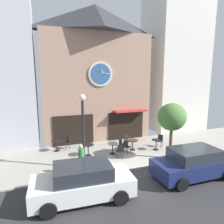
# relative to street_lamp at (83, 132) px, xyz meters

# --- Properties ---
(ground_plane) EXTENTS (27.62, 11.45, 0.13)m
(ground_plane) POSITION_rel_street_lamp_xyz_m (2.85, -1.43, -2.19)
(ground_plane) COLOR #9E998E
(clock_building) EXTENTS (8.77, 3.97, 10.81)m
(clock_building) POSITION_rel_street_lamp_xyz_m (2.27, 5.60, 3.42)
(clock_building) COLOR #9E7A66
(clock_building) RESTS_ON ground_plane
(neighbor_building_right) EXTENTS (5.29, 4.51, 12.83)m
(neighbor_building_right) POSITION_rel_street_lamp_xyz_m (10.59, 6.55, 4.25)
(neighbor_building_right) COLOR silver
(neighbor_building_right) RESTS_ON ground_plane
(street_lamp) EXTENTS (0.36, 0.36, 4.27)m
(street_lamp) POSITION_rel_street_lamp_xyz_m (0.00, 0.00, 0.00)
(street_lamp) COLOR black
(street_lamp) RESTS_ON ground_plane
(street_tree) EXTENTS (1.84, 1.65, 3.59)m
(street_tree) POSITION_rel_street_lamp_xyz_m (5.55, -0.44, 0.52)
(street_tree) COLOR brown
(street_tree) RESTS_ON ground_plane
(cafe_table_center_right) EXTENTS (0.70, 0.70, 0.75)m
(cafe_table_center_right) POSITION_rel_street_lamp_xyz_m (-1.30, 3.25, -1.64)
(cafe_table_center_right) COLOR black
(cafe_table_center_right) RESTS_ON ground_plane
(cafe_table_near_curb) EXTENTS (0.75, 0.75, 0.77)m
(cafe_table_near_curb) POSITION_rel_street_lamp_xyz_m (0.63, 1.69, -1.61)
(cafe_table_near_curb) COLOR black
(cafe_table_near_curb) RESTS_ON ground_plane
(cafe_table_rightmost) EXTENTS (0.69, 0.69, 0.77)m
(cafe_table_rightmost) POSITION_rel_street_lamp_xyz_m (2.27, 1.45, -1.63)
(cafe_table_rightmost) COLOR black
(cafe_table_rightmost) RESTS_ON ground_plane
(cafe_table_leftmost) EXTENTS (0.79, 0.79, 0.73)m
(cafe_table_leftmost) POSITION_rel_street_lamp_xyz_m (3.88, 1.68, -1.62)
(cafe_table_leftmost) COLOR black
(cafe_table_leftmost) RESTS_ON ground_plane
(cafe_table_center_left) EXTENTS (0.63, 0.63, 0.76)m
(cafe_table_center_left) POSITION_rel_street_lamp_xyz_m (5.46, 1.12, -1.66)
(cafe_table_center_left) COLOR black
(cafe_table_center_left) RESTS_ON ground_plane
(cafe_chair_near_tree) EXTENTS (0.45, 0.45, 0.90)m
(cafe_chair_near_tree) POSITION_rel_street_lamp_xyz_m (3.06, 1.79, -1.64)
(cafe_chair_near_tree) COLOR black
(cafe_chair_near_tree) RESTS_ON ground_plane
(cafe_chair_outer) EXTENTS (0.51, 0.51, 0.90)m
(cafe_chair_outer) POSITION_rel_street_lamp_xyz_m (3.82, 2.49, -1.64)
(cafe_chair_outer) COLOR black
(cafe_chair_outer) RESTS_ON ground_plane
(cafe_chair_near_lamp) EXTENTS (0.53, 0.53, 0.90)m
(cafe_chair_near_lamp) POSITION_rel_street_lamp_xyz_m (-0.54, 3.47, -1.64)
(cafe_chair_near_lamp) COLOR black
(cafe_chair_near_lamp) RESTS_ON ground_plane
(cafe_chair_corner) EXTENTS (0.54, 0.54, 0.90)m
(cafe_chair_corner) POSITION_rel_street_lamp_xyz_m (3.18, 1.18, -1.64)
(cafe_chair_corner) COLOR black
(cafe_chair_corner) RESTS_ON ground_plane
(cafe_chair_facing_wall) EXTENTS (0.41, 0.41, 0.90)m
(cafe_chair_facing_wall) POSITION_rel_street_lamp_xyz_m (2.50, 0.67, -1.64)
(cafe_chair_facing_wall) COLOR black
(cafe_chair_facing_wall) RESTS_ON ground_plane
(cafe_chair_under_awning) EXTENTS (0.56, 0.56, 0.90)m
(cafe_chair_under_awning) POSITION_rel_street_lamp_xyz_m (6.11, 1.64, -1.64)
(cafe_chair_under_awning) COLOR black
(cafe_chair_under_awning) RESTS_ON ground_plane
(pedestrian_green) EXTENTS (0.41, 0.41, 1.67)m
(pedestrian_green) POSITION_rel_street_lamp_xyz_m (-0.28, -0.72, -1.31)
(pedestrian_green) COLOR #2D2D38
(pedestrian_green) RESTS_ON ground_plane
(parked_car_white) EXTENTS (4.38, 2.19, 1.55)m
(parked_car_white) POSITION_rel_street_lamp_xyz_m (-0.62, -2.86, -1.41)
(parked_car_white) COLOR white
(parked_car_white) RESTS_ON ground_plane
(parked_car_navy) EXTENTS (4.31, 2.04, 1.55)m
(parked_car_navy) POSITION_rel_street_lamp_xyz_m (5.22, -2.92, -1.41)
(parked_car_navy) COLOR navy
(parked_car_navy) RESTS_ON ground_plane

